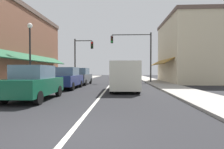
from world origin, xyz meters
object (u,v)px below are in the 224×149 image
(van_in_lane, at_px, (124,75))
(street_lamp_left_near, at_px, (30,46))
(parked_car_second_left, at_px, (67,78))
(parked_car_third_left, at_px, (81,76))
(traffic_signal_mast_arm, at_px, (137,49))
(parked_car_nearest_left, at_px, (34,83))
(traffic_signal_left_corner, at_px, (81,54))

(van_in_lane, height_order, street_lamp_left_near, street_lamp_left_near)
(parked_car_second_left, height_order, street_lamp_left_near, street_lamp_left_near)
(parked_car_second_left, distance_m, van_in_lane, 4.82)
(parked_car_third_left, relative_size, van_in_lane, 0.79)
(parked_car_third_left, xyz_separation_m, traffic_signal_mast_arm, (6.29, 3.47, 3.31))
(van_in_lane, relative_size, traffic_signal_mast_arm, 0.84)
(street_lamp_left_near, bearing_deg, traffic_signal_mast_arm, 51.19)
(traffic_signal_mast_arm, distance_m, street_lamp_left_near, 13.33)
(parked_car_nearest_left, relative_size, traffic_signal_mast_arm, 0.67)
(parked_car_second_left, bearing_deg, parked_car_third_left, 89.31)
(parked_car_nearest_left, xyz_separation_m, traffic_signal_left_corner, (-0.80, 14.40, 2.76))
(traffic_signal_mast_arm, distance_m, traffic_signal_left_corner, 7.22)
(parked_car_nearest_left, distance_m, parked_car_second_left, 5.81)
(traffic_signal_mast_arm, xyz_separation_m, traffic_signal_left_corner, (-7.17, 0.57, -0.56))
(van_in_lane, xyz_separation_m, traffic_signal_left_corner, (-5.43, 9.81, 2.49))
(parked_car_nearest_left, bearing_deg, van_in_lane, 43.90)
(van_in_lane, bearing_deg, traffic_signal_mast_arm, 78.28)
(parked_car_third_left, relative_size, traffic_signal_mast_arm, 0.67)
(traffic_signal_left_corner, bearing_deg, parked_car_nearest_left, -86.80)
(traffic_signal_left_corner, height_order, street_lamp_left_near, traffic_signal_left_corner)
(traffic_signal_left_corner, relative_size, street_lamp_left_near, 1.16)
(traffic_signal_mast_arm, bearing_deg, parked_car_third_left, -151.10)
(traffic_signal_mast_arm, height_order, street_lamp_left_near, traffic_signal_mast_arm)
(van_in_lane, height_order, traffic_signal_mast_arm, traffic_signal_mast_arm)
(parked_car_nearest_left, xyz_separation_m, street_lamp_left_near, (-1.97, 3.46, 2.37))
(van_in_lane, bearing_deg, parked_car_second_left, 164.28)
(traffic_signal_left_corner, xyz_separation_m, street_lamp_left_near, (-1.16, -10.94, -0.39))
(parked_car_nearest_left, relative_size, street_lamp_left_near, 0.86)
(traffic_signal_left_corner, bearing_deg, parked_car_second_left, -84.84)
(van_in_lane, bearing_deg, parked_car_nearest_left, -136.25)
(parked_car_second_left, bearing_deg, traffic_signal_mast_arm, 51.99)
(van_in_lane, height_order, traffic_signal_left_corner, traffic_signal_left_corner)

